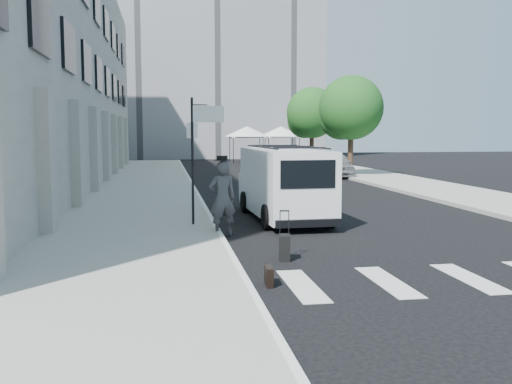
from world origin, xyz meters
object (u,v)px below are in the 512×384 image
object	(u,v)px
parked_car_c	(294,156)
cargo_van	(283,183)
businessman	(222,199)
suitcase	(284,247)
briefcase	(269,276)
parked_car_b	(306,159)
parked_car_a	(335,165)

from	to	relation	value
parked_car_c	cargo_van	bearing A→B (deg)	-111.46
businessman	suitcase	distance (m)	3.23
businessman	briefcase	distance (m)	4.97
briefcase	businessman	bearing A→B (deg)	97.02
cargo_van	parked_car_b	world-z (taller)	cargo_van
cargo_van	parked_car_b	bearing A→B (deg)	72.03
cargo_van	parked_car_a	distance (m)	17.08
parked_car_a	cargo_van	bearing A→B (deg)	-106.75
businessman	parked_car_a	size ratio (longest dim) A/B	0.45
businessman	parked_car_a	distance (m)	20.43
cargo_van	parked_car_c	distance (m)	27.65
suitcase	parked_car_c	distance (m)	33.45
briefcase	suitcase	bearing A→B (deg)	73.38
briefcase	parked_car_b	distance (m)	29.89
businessman	parked_car_c	bearing A→B (deg)	-118.26
briefcase	cargo_van	world-z (taller)	cargo_van
suitcase	cargo_van	xyz separation A→B (m)	(1.16, 5.68, 0.85)
parked_car_c	suitcase	bearing A→B (deg)	-111.09
suitcase	parked_car_a	world-z (taller)	parked_car_a
businessman	parked_car_b	distance (m)	25.31
businessman	parked_car_b	size ratio (longest dim) A/B	0.39
briefcase	parked_car_a	world-z (taller)	parked_car_a
suitcase	parked_car_b	xyz separation A→B (m)	(7.24, 26.91, 0.55)
businessman	parked_car_c	world-z (taller)	businessman
parked_car_a	parked_car_b	bearing A→B (deg)	100.43
parked_car_a	businessman	bearing A→B (deg)	-109.49
cargo_van	parked_car_b	size ratio (longest dim) A/B	1.15
parked_car_b	suitcase	bearing A→B (deg)	-99.83
parked_car_a	briefcase	bearing A→B (deg)	-104.00
businessman	parked_car_a	bearing A→B (deg)	-127.07
briefcase	cargo_van	distance (m)	7.87
briefcase	parked_car_a	size ratio (longest dim) A/B	0.10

